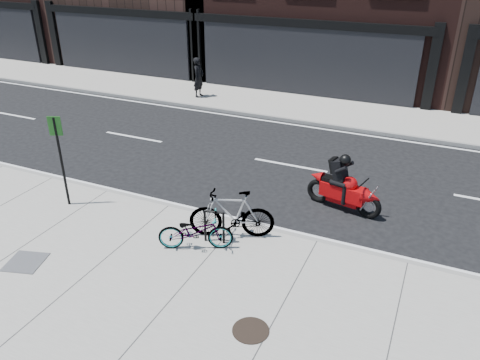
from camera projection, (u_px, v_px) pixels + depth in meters
The scene contains 11 objects.
ground at pixel (267, 192), 13.16m from camera, with size 120.00×120.00×0.00m, color black.
sidewalk_near at pixel (173, 300), 9.05m from camera, with size 60.00×6.00×0.13m, color gray.
sidewalk_far at pixel (335, 111), 19.45m from camera, with size 60.00×3.50×0.13m, color gray.
bike_rack at pixel (214, 224), 10.51m from camera, with size 0.48×0.14×0.81m.
bicycle_front at pixel (196, 231), 10.31m from camera, with size 0.58×1.66×0.87m, color gray.
bicycle_rear at pixel (232, 214), 10.67m from camera, with size 0.56×1.97×1.18m, color gray.
motorcycle at pixel (347, 189), 11.99m from camera, with size 2.07×0.82×1.56m.
pedestrian at pixel (199, 77), 20.82m from camera, with size 0.64×0.42×1.74m, color black.
manhole_cover at pixel (251, 330), 8.22m from camera, with size 0.66×0.66×0.01m, color black.
utility_grate at pixel (25, 262), 10.01m from camera, with size 0.75×0.75×0.01m, color #545356.
sign_post at pixel (60, 154), 11.66m from camera, with size 0.31×0.15×2.41m.
Camera 1 is at (4.09, -10.91, 6.17)m, focal length 35.00 mm.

